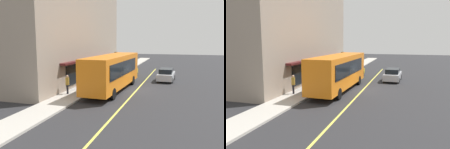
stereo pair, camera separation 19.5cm
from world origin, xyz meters
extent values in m
plane|color=#28282B|center=(0.00, 0.00, 0.00)|extent=(120.00, 120.00, 0.00)
cube|color=#B2ADA3|center=(0.00, 5.07, 0.07)|extent=(80.00, 2.47, 0.15)
cube|color=#D8D14C|center=(0.00, 0.00, 0.00)|extent=(36.00, 0.16, 0.01)
cube|color=gray|center=(4.00, 10.61, 7.91)|extent=(22.75, 8.61, 15.82)
cube|color=#4C1919|center=(4.00, 6.05, 2.80)|extent=(15.93, 0.70, 0.20)
cube|color=black|center=(4.00, 6.27, 1.50)|extent=(13.65, 0.08, 2.00)
cube|color=orange|center=(-0.71, 2.24, 2.00)|extent=(11.08, 2.88, 3.00)
cube|color=black|center=(4.74, 2.05, 2.36)|extent=(0.19, 2.10, 1.80)
cube|color=black|center=(-0.96, 3.52, 2.36)|extent=(8.80, 0.37, 1.32)
cube|color=black|center=(-1.05, 0.98, 2.36)|extent=(8.80, 0.37, 1.32)
cube|color=#0CF259|center=(4.81, 2.04, 3.25)|extent=(0.15, 1.90, 0.36)
cube|color=#2D2D33|center=(4.84, 2.04, 0.75)|extent=(0.24, 2.40, 0.40)
cylinder|color=black|center=(2.85, 3.24, 0.50)|extent=(1.01, 0.33, 1.00)
cylinder|color=black|center=(2.77, 0.98, 0.50)|extent=(1.01, 0.33, 1.00)
cylinder|color=black|center=(-4.19, 3.49, 0.50)|extent=(1.01, 0.33, 1.00)
cylinder|color=black|center=(-4.26, 1.23, 0.50)|extent=(1.01, 0.33, 1.00)
cylinder|color=#2D2D33|center=(8.13, 4.22, 1.75)|extent=(0.12, 0.12, 3.20)
cube|color=black|center=(8.13, 4.42, 2.90)|extent=(0.30, 0.30, 0.90)
sphere|color=red|center=(8.13, 4.59, 3.17)|extent=(0.18, 0.18, 0.18)
sphere|color=orange|center=(8.13, 4.59, 2.90)|extent=(0.18, 0.18, 0.18)
sphere|color=green|center=(8.13, 4.59, 2.63)|extent=(0.18, 0.18, 0.18)
cube|color=yellow|center=(8.19, 2.70, 0.60)|extent=(4.37, 1.98, 0.75)
cube|color=black|center=(8.34, 2.69, 1.25)|extent=(2.47, 1.61, 0.55)
cylinder|color=black|center=(6.74, 1.94, 0.32)|extent=(0.65, 0.25, 0.64)
cylinder|color=black|center=(6.81, 3.58, 0.32)|extent=(0.65, 0.25, 0.64)
cylinder|color=black|center=(9.57, 1.82, 0.32)|extent=(0.65, 0.25, 0.64)
cylinder|color=black|center=(9.64, 3.46, 0.32)|extent=(0.65, 0.25, 0.64)
cube|color=#B7BABF|center=(6.48, -2.48, 0.60)|extent=(4.38, 2.00, 0.75)
cube|color=black|center=(6.33, -2.47, 1.25)|extent=(2.48, 1.62, 0.55)
cylinder|color=black|center=(7.94, -1.72, 0.32)|extent=(0.65, 0.25, 0.64)
cylinder|color=black|center=(7.86, -3.36, 0.32)|extent=(0.65, 0.25, 0.64)
cylinder|color=black|center=(5.11, -1.59, 0.32)|extent=(0.65, 0.25, 0.64)
cylinder|color=black|center=(5.03, -3.23, 0.32)|extent=(0.65, 0.25, 0.64)
cylinder|color=black|center=(11.47, 5.63, 0.54)|extent=(0.18, 0.18, 0.78)
cylinder|color=#594C47|center=(11.47, 5.63, 1.24)|extent=(0.34, 0.34, 0.62)
sphere|color=tan|center=(11.47, 5.63, 1.66)|extent=(0.22, 0.22, 0.22)
cylinder|color=black|center=(-3.92, 5.60, 0.56)|extent=(0.18, 0.18, 0.83)
cylinder|color=#B28C33|center=(-3.92, 5.60, 1.31)|extent=(0.34, 0.34, 0.66)
sphere|color=tan|center=(-3.92, 5.60, 1.75)|extent=(0.23, 0.23, 0.23)
camera|label=1|loc=(-22.80, -4.16, 5.03)|focal=37.80mm
camera|label=2|loc=(-22.75, -4.34, 5.03)|focal=37.80mm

